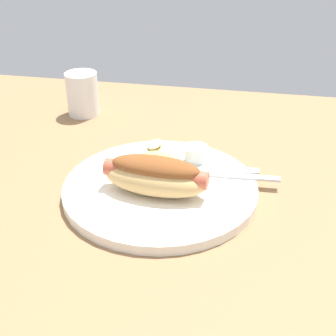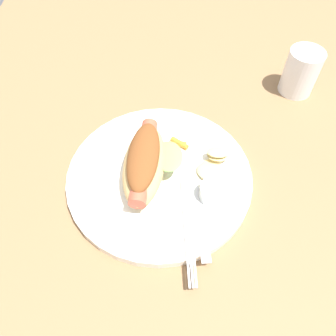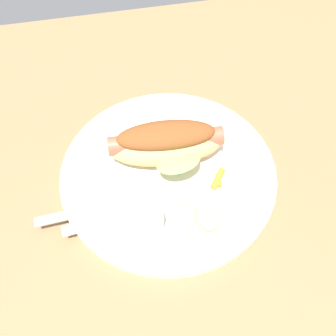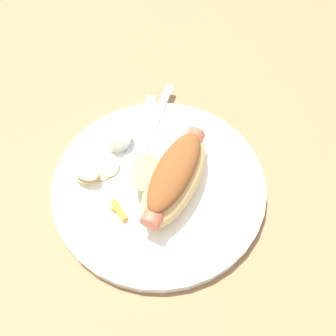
{
  "view_description": "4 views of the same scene",
  "coord_description": "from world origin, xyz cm",
  "px_view_note": "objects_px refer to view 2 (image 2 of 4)",
  "views": [
    {
      "loc": [
        -14.01,
        63.03,
        40.55
      ],
      "look_at": [
        -2.47,
        3.44,
        5.44
      ],
      "focal_mm": 50.68,
      "sensor_mm": 36.0,
      "label": 1
    },
    {
      "loc": [
        -32.12,
        0.71,
        46.28
      ],
      "look_at": [
        -1.75,
        0.76,
        4.28
      ],
      "focal_mm": 35.74,
      "sensor_mm": 36.0,
      "label": 2
    },
    {
      "loc": [
        -7.08,
        -25.8,
        42.79
      ],
      "look_at": [
        -1.4,
        0.5,
        4.21
      ],
      "focal_mm": 38.25,
      "sensor_mm": 36.0,
      "label": 3
    },
    {
      "loc": [
        24.59,
        12.55,
        47.48
      ],
      "look_at": [
        -1.51,
        3.33,
        5.07
      ],
      "focal_mm": 40.54,
      "sensor_mm": 36.0,
      "label": 4
    }
  ],
  "objects_px": {
    "chips_pile": "(213,164)",
    "plate": "(160,177)",
    "knife": "(200,219)",
    "drinking_cup": "(301,72)",
    "carrot_garnish": "(180,143)",
    "hot_dog": "(145,162)",
    "sauce_ramekin": "(213,192)",
    "fork": "(188,227)"
  },
  "relations": [
    {
      "from": "sauce_ramekin",
      "to": "carrot_garnish",
      "type": "height_order",
      "value": "sauce_ramekin"
    },
    {
      "from": "chips_pile",
      "to": "drinking_cup",
      "type": "xyz_separation_m",
      "value": [
        0.21,
        -0.18,
        0.02
      ]
    },
    {
      "from": "chips_pile",
      "to": "carrot_garnish",
      "type": "relative_size",
      "value": 2.2
    },
    {
      "from": "knife",
      "to": "chips_pile",
      "type": "relative_size",
      "value": 1.92
    },
    {
      "from": "plate",
      "to": "knife",
      "type": "xyz_separation_m",
      "value": [
        -0.08,
        -0.06,
        0.01
      ]
    },
    {
      "from": "hot_dog",
      "to": "fork",
      "type": "xyz_separation_m",
      "value": [
        -0.1,
        -0.07,
        -0.03
      ]
    },
    {
      "from": "knife",
      "to": "carrot_garnish",
      "type": "distance_m",
      "value": 0.15
    },
    {
      "from": "knife",
      "to": "plate",
      "type": "bearing_deg",
      "value": -148.81
    },
    {
      "from": "knife",
      "to": "drinking_cup",
      "type": "height_order",
      "value": "drinking_cup"
    },
    {
      "from": "sauce_ramekin",
      "to": "fork",
      "type": "distance_m",
      "value": 0.07
    },
    {
      "from": "plate",
      "to": "carrot_garnish",
      "type": "distance_m",
      "value": 0.07
    },
    {
      "from": "chips_pile",
      "to": "carrot_garnish",
      "type": "height_order",
      "value": "chips_pile"
    },
    {
      "from": "chips_pile",
      "to": "plate",
      "type": "bearing_deg",
      "value": 99.21
    },
    {
      "from": "plate",
      "to": "drinking_cup",
      "type": "bearing_deg",
      "value": -50.79
    },
    {
      "from": "sauce_ramekin",
      "to": "chips_pile",
      "type": "relative_size",
      "value": 0.57
    },
    {
      "from": "fork",
      "to": "knife",
      "type": "relative_size",
      "value": 1.25
    },
    {
      "from": "fork",
      "to": "chips_pile",
      "type": "relative_size",
      "value": 2.4
    },
    {
      "from": "fork",
      "to": "drinking_cup",
      "type": "height_order",
      "value": "drinking_cup"
    },
    {
      "from": "hot_dog",
      "to": "sauce_ramekin",
      "type": "relative_size",
      "value": 4.05
    },
    {
      "from": "hot_dog",
      "to": "plate",
      "type": "bearing_deg",
      "value": 89.49
    },
    {
      "from": "fork",
      "to": "drinking_cup",
      "type": "xyz_separation_m",
      "value": [
        0.32,
        -0.23,
        0.03
      ]
    },
    {
      "from": "chips_pile",
      "to": "carrot_garnish",
      "type": "xyz_separation_m",
      "value": [
        0.05,
        0.05,
        -0.0
      ]
    },
    {
      "from": "fork",
      "to": "drinking_cup",
      "type": "bearing_deg",
      "value": 141.75
    },
    {
      "from": "sauce_ramekin",
      "to": "drinking_cup",
      "type": "height_order",
      "value": "drinking_cup"
    },
    {
      "from": "knife",
      "to": "carrot_garnish",
      "type": "xyz_separation_m",
      "value": [
        0.14,
        0.03,
        0.0
      ]
    },
    {
      "from": "carrot_garnish",
      "to": "drinking_cup",
      "type": "height_order",
      "value": "drinking_cup"
    },
    {
      "from": "carrot_garnish",
      "to": "fork",
      "type": "bearing_deg",
      "value": -176.77
    },
    {
      "from": "hot_dog",
      "to": "drinking_cup",
      "type": "xyz_separation_m",
      "value": [
        0.22,
        -0.3,
        -0.0
      ]
    },
    {
      "from": "sauce_ramekin",
      "to": "carrot_garnish",
      "type": "distance_m",
      "value": 0.12
    },
    {
      "from": "plate",
      "to": "hot_dog",
      "type": "xyz_separation_m",
      "value": [
        0.0,
        0.02,
        0.04
      ]
    },
    {
      "from": "carrot_garnish",
      "to": "drinking_cup",
      "type": "relative_size",
      "value": 0.36
    },
    {
      "from": "plate",
      "to": "sauce_ramekin",
      "type": "xyz_separation_m",
      "value": [
        -0.04,
        -0.08,
        0.02
      ]
    },
    {
      "from": "hot_dog",
      "to": "chips_pile",
      "type": "height_order",
      "value": "hot_dog"
    },
    {
      "from": "sauce_ramekin",
      "to": "knife",
      "type": "bearing_deg",
      "value": 151.19
    },
    {
      "from": "fork",
      "to": "hot_dog",
      "type": "bearing_deg",
      "value": -148.44
    },
    {
      "from": "chips_pile",
      "to": "fork",
      "type": "bearing_deg",
      "value": 157.94
    },
    {
      "from": "knife",
      "to": "drinking_cup",
      "type": "distance_m",
      "value": 0.37
    },
    {
      "from": "plate",
      "to": "fork",
      "type": "bearing_deg",
      "value": -155.6
    },
    {
      "from": "plate",
      "to": "fork",
      "type": "height_order",
      "value": "fork"
    },
    {
      "from": "hot_dog",
      "to": "fork",
      "type": "distance_m",
      "value": 0.12
    },
    {
      "from": "sauce_ramekin",
      "to": "plate",
      "type": "bearing_deg",
      "value": 61.74
    },
    {
      "from": "plate",
      "to": "drinking_cup",
      "type": "relative_size",
      "value": 3.36
    }
  ]
}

